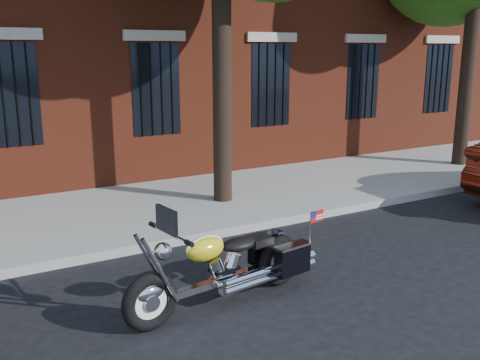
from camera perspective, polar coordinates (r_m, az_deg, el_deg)
ground at (r=8.11m, az=4.73°, el=-8.44°), size 120.00×120.00×0.00m
curb at (r=9.18m, az=-0.14°, el=-5.21°), size 40.00×0.16×0.15m
sidewalk at (r=10.78m, az=-5.08°, el=-2.37°), size 40.00×3.60×0.15m
motorcycle at (r=6.61m, az=-1.05°, el=-9.30°), size 2.76×1.01×1.38m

